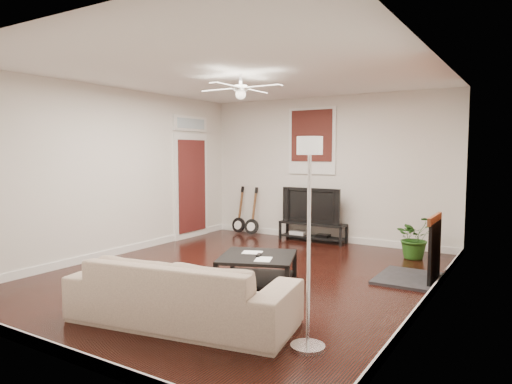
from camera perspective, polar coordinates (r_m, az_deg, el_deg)
room at (r=6.37m, az=-1.89°, el=1.97°), size 5.01×6.01×2.81m
brick_accent at (r=6.40m, az=22.36°, el=1.61°), size 0.02×2.20×2.80m
fireplace at (r=6.57m, az=19.59°, el=-6.50°), size 0.80×1.10×0.92m
window_back at (r=9.12m, az=6.93°, el=6.31°), size 1.00×0.06×1.30m
door_left at (r=9.37m, az=-8.02°, el=1.98°), size 0.08×1.00×2.50m
tv_stand at (r=9.02m, az=7.03°, el=-4.94°), size 1.32×0.35×0.37m
tv at (r=8.97m, az=7.12°, el=-1.61°), size 1.18×0.15×0.68m
coffee_table at (r=6.08m, az=0.20°, el=-9.67°), size 1.21×1.21×0.39m
sofa at (r=4.82m, az=-9.08°, el=-11.96°), size 2.42×1.29×0.67m
floor_lamp at (r=4.03m, az=6.56°, el=-6.43°), size 0.36×0.36×1.88m
potted_plant at (r=7.95m, az=19.10°, el=-5.30°), size 0.82×0.84×0.71m
guitar_left at (r=9.78m, az=-2.18°, el=-2.24°), size 0.32×0.23×1.01m
guitar_right at (r=9.56m, az=-0.54°, el=-2.40°), size 0.33×0.24×1.01m
ceiling_fan at (r=6.42m, az=-1.92°, el=12.72°), size 1.24×1.24×0.32m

